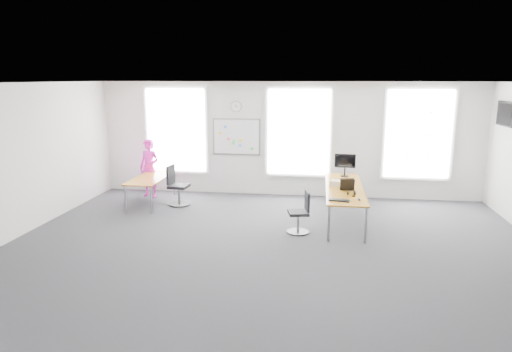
% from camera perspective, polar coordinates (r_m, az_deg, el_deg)
% --- Properties ---
extents(floor, '(10.00, 10.00, 0.00)m').
position_cam_1_polar(floor, '(8.54, 1.74, -9.02)').
color(floor, '#242429').
rests_on(floor, ground).
extents(ceiling, '(10.00, 10.00, 0.00)m').
position_cam_1_polar(ceiling, '(7.96, 1.88, 11.56)').
color(ceiling, white).
rests_on(ceiling, ground).
extents(wall_back, '(10.00, 0.00, 10.00)m').
position_cam_1_polar(wall_back, '(12.05, 3.91, 4.58)').
color(wall_back, white).
rests_on(wall_back, ground).
extents(wall_front, '(10.00, 0.00, 10.00)m').
position_cam_1_polar(wall_front, '(4.31, -4.16, -9.41)').
color(wall_front, white).
rests_on(wall_front, ground).
extents(wall_left, '(0.00, 10.00, 10.00)m').
position_cam_1_polar(wall_left, '(9.98, -28.08, 1.59)').
color(wall_left, white).
rests_on(wall_left, ground).
extents(window_left, '(1.60, 0.06, 2.20)m').
position_cam_1_polar(window_left, '(12.57, -9.92, 5.66)').
color(window_left, silver).
rests_on(window_left, wall_back).
extents(window_mid, '(1.60, 0.06, 2.20)m').
position_cam_1_polar(window_mid, '(11.98, 5.35, 5.47)').
color(window_mid, silver).
rests_on(window_mid, wall_back).
extents(window_right, '(1.60, 0.06, 2.20)m').
position_cam_1_polar(window_right, '(12.21, 19.61, 4.95)').
color(window_right, silver).
rests_on(window_right, wall_back).
extents(desk_right, '(0.81, 3.03, 0.74)m').
position_cam_1_polar(desk_right, '(10.20, 10.98, -1.65)').
color(desk_right, '#B4761F').
rests_on(desk_right, ground).
extents(desk_left, '(0.74, 1.86, 0.68)m').
position_cam_1_polar(desk_left, '(11.63, -12.98, -0.38)').
color(desk_left, '#B4761F').
rests_on(desk_left, ground).
extents(chair_right, '(0.47, 0.46, 0.86)m').
position_cam_1_polar(chair_right, '(9.29, 5.61, -4.82)').
color(chair_right, black).
rests_on(chair_right, ground).
extents(chair_left, '(0.53, 0.53, 0.99)m').
position_cam_1_polar(chair_left, '(11.41, -9.89, -1.46)').
color(chair_left, black).
rests_on(chair_left, ground).
extents(person, '(0.64, 0.50, 1.53)m').
position_cam_1_polar(person, '(12.30, -13.18, 0.97)').
color(person, '#EE29C4').
rests_on(person, ground).
extents(whiteboard, '(1.20, 0.03, 0.90)m').
position_cam_1_polar(whiteboard, '(12.19, -2.46, 4.92)').
color(whiteboard, white).
rests_on(whiteboard, wall_back).
extents(wall_clock, '(0.30, 0.04, 0.30)m').
position_cam_1_polar(wall_clock, '(12.11, -2.50, 8.67)').
color(wall_clock, gray).
rests_on(wall_clock, wall_back).
extents(tv, '(0.06, 0.90, 0.55)m').
position_cam_1_polar(tv, '(11.68, 28.76, 6.83)').
color(tv, black).
rests_on(tv, wall_right).
extents(keyboard, '(0.43, 0.25, 0.02)m').
position_cam_1_polar(keyboard, '(9.05, 10.40, -3.01)').
color(keyboard, black).
rests_on(keyboard, desk_right).
extents(mouse, '(0.09, 0.12, 0.04)m').
position_cam_1_polar(mouse, '(9.16, 12.78, -2.87)').
color(mouse, black).
rests_on(mouse, desk_right).
extents(lens_cap, '(0.09, 0.09, 0.01)m').
position_cam_1_polar(lens_cap, '(9.44, 12.12, -2.48)').
color(lens_cap, black).
rests_on(lens_cap, desk_right).
extents(headphones, '(0.17, 0.09, 0.10)m').
position_cam_1_polar(headphones, '(9.55, 11.80, -2.05)').
color(headphones, black).
rests_on(headphones, desk_right).
extents(laptop_sleeve, '(0.31, 0.22, 0.25)m').
position_cam_1_polar(laptop_sleeve, '(9.90, 11.34, -1.07)').
color(laptop_sleeve, black).
rests_on(laptop_sleeve, desk_right).
extents(paper_stack, '(0.40, 0.34, 0.12)m').
position_cam_1_polar(paper_stack, '(10.29, 10.27, -0.89)').
color(paper_stack, beige).
rests_on(paper_stack, desk_right).
extents(monitor, '(0.50, 0.20, 0.55)m').
position_cam_1_polar(monitor, '(11.23, 11.07, 1.60)').
color(monitor, black).
rests_on(monitor, desk_right).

